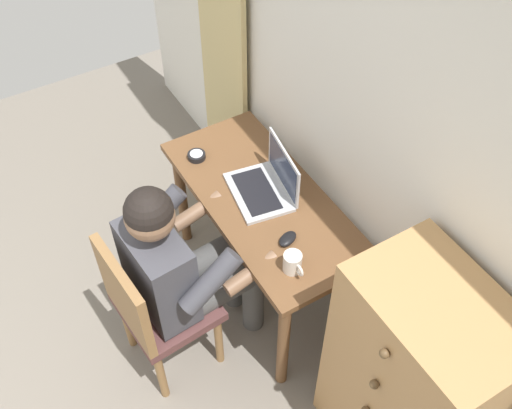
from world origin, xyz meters
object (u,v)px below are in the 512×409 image
desk (263,214)px  desk_clock (197,156)px  coffee_mug (293,263)px  person_seated (184,264)px  chair (152,306)px  laptop (267,184)px  dresser (411,382)px  computer_mouse (288,239)px

desk → desk_clock: bearing=-159.5°
desk → coffee_mug: 0.47m
person_seated → desk_clock: size_ratio=13.19×
chair → laptop: size_ratio=2.31×
dresser → desk: bearing=-176.4°
laptop → dresser: bearing=1.7°
dresser → chair: 1.16m
coffee_mug → person_seated: bearing=-129.5°
chair → person_seated: size_ratio=0.73×
person_seated → laptop: person_seated is taller
chair → coffee_mug: size_ratio=7.24×
desk → coffee_mug: bearing=-14.8°
desk → dresser: size_ratio=1.03×
coffee_mug → desk: bearing=165.2°
desk_clock → dresser: bearing=8.5°
dresser → desk_clock: (-1.43, -0.21, 0.17)m
desk → chair: (0.13, -0.66, -0.12)m
computer_mouse → desk_clock: size_ratio=1.11×
chair → laptop: (-0.16, 0.70, 0.29)m
chair → laptop: 0.77m
computer_mouse → desk_clock: (-0.68, -0.10, -0.00)m
dresser → person_seated: 1.07m
person_seated → computer_mouse: person_seated is taller
laptop → desk_clock: size_ratio=4.18×
laptop → desk: bearing=-53.9°
chair → desk_clock: size_ratio=9.66×
desk_clock → coffee_mug: coffee_mug is taller
desk → dresser: bearing=3.6°
desk → computer_mouse: bearing=-9.2°
dresser → chair: size_ratio=1.30×
laptop → computer_mouse: (0.31, -0.08, -0.04)m
desk → person_seated: size_ratio=0.98×
person_seated → coffee_mug: person_seated is taller
desk_clock → chair: bearing=-44.0°
chair → desk_clock: 0.78m
dresser → person_seated: size_ratio=0.95×
desk → desk_clock: size_ratio=12.99×
chair → computer_mouse: (0.15, 0.62, 0.26)m
desk → computer_mouse: (0.28, -0.05, 0.14)m
desk → desk_clock: (-0.40, -0.15, 0.14)m
computer_mouse → coffee_mug: 0.16m
computer_mouse → desk_clock: computer_mouse is taller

